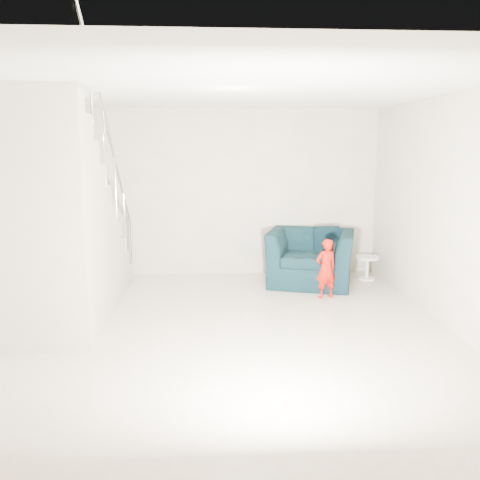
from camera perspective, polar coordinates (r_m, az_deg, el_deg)
The scene contains 13 objects.
floor at distance 5.93m, azimuth -0.72°, elevation -10.24°, with size 5.50×5.50×0.00m, color tan.
ceiling at distance 5.58m, azimuth -0.79°, elevation 16.68°, with size 5.50×5.50×0.00m, color silver.
back_wall at distance 8.33m, azimuth -1.71°, elevation 5.30°, with size 5.00×5.00×0.00m, color #A29884.
front_wall at distance 2.90m, azimuth 1.99°, elevation -4.38°, with size 5.00×5.00×0.00m, color #A29884.
left_wall at distance 6.01m, azimuth -25.31°, elevation 2.34°, with size 5.50×5.50×0.00m, color #A29884.
right_wall at distance 6.24m, azimuth 22.86°, elevation 2.78°, with size 5.50×5.50×0.00m, color #A29884.
armchair at distance 7.90m, azimuth 7.94°, elevation -1.95°, with size 1.27×1.11×0.83m, color black.
toddler at distance 7.18m, azimuth 9.63°, elevation -3.19°, with size 0.31×0.20×0.84m, color #A61205.
side_table at distance 8.36m, azimuth 14.09°, elevation -2.61°, with size 0.38×0.38×0.38m.
staircase at distance 6.43m, azimuth -19.09°, elevation -0.41°, with size 1.02×3.03×3.62m.
cushion at distance 8.19m, azimuth 9.63°, elevation 0.16°, with size 0.41×0.12×0.39m, color black.
throw at distance 7.71m, azimuth 3.90°, elevation -1.37°, with size 0.05×0.47×0.53m, color black.
phone at distance 7.10m, azimuth 10.49°, elevation -0.80°, with size 0.02×0.05×0.10m, color black.
Camera 1 is at (-0.28, -5.54, 2.09)m, focal length 38.00 mm.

